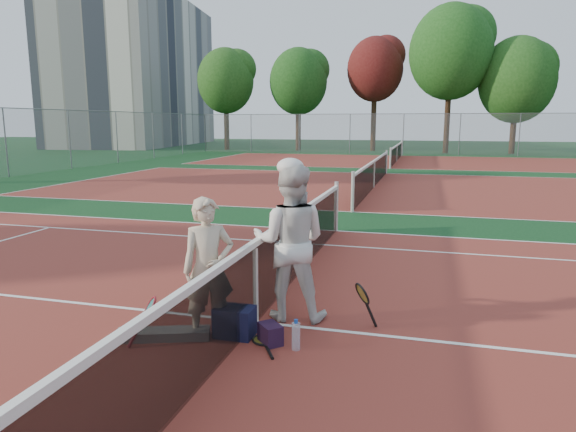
{
  "coord_description": "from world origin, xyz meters",
  "views": [
    {
      "loc": [
        1.92,
        -5.55,
        2.38
      ],
      "look_at": [
        0.0,
        1.46,
        1.05
      ],
      "focal_mm": 32.0,
      "sensor_mm": 36.0,
      "label": 1
    }
  ],
  "objects": [
    {
      "name": "racket_black_held",
      "position": [
        1.26,
        0.13,
        0.28
      ],
      "size": [
        0.39,
        0.38,
        0.56
      ],
      "primitive_type": null,
      "rotation": [
        0.0,
        0.0,
        3.78
      ],
      "color": "black",
      "rests_on": "ground"
    },
    {
      "name": "tree_back_0",
      "position": [
        -15.21,
        36.73,
        5.85
      ],
      "size": [
        4.82,
        4.82,
        8.65
      ],
      "color": "#382314",
      "rests_on": "ground"
    },
    {
      "name": "water_bottle",
      "position": [
        0.65,
        -0.61,
        0.15
      ],
      "size": [
        0.09,
        0.09,
        0.3
      ],
      "primitive_type": "cylinder",
      "color": "#C9E1FF",
      "rests_on": "ground"
    },
    {
      "name": "net_main",
      "position": [
        0.0,
        0.0,
        0.51
      ],
      "size": [
        0.1,
        10.98,
        1.02
      ],
      "primitive_type": null,
      "color": "black",
      "rests_on": "ground"
    },
    {
      "name": "sports_bag_purple",
      "position": [
        0.35,
        -0.53,
        0.11
      ],
      "size": [
        0.33,
        0.33,
        0.22
      ],
      "primitive_type": "cube",
      "rotation": [
        0.0,
        0.0,
        -0.8
      ],
      "color": "black",
      "rests_on": "ground"
    },
    {
      "name": "fence_back",
      "position": [
        0.0,
        34.0,
        1.5
      ],
      "size": [
        32.0,
        0.06,
        3.0
      ],
      "primitive_type": null,
      "color": "slate",
      "rests_on": "ground"
    },
    {
      "name": "tree_back_1",
      "position": [
        -8.92,
        37.32,
        5.72
      ],
      "size": [
        4.81,
        4.81,
        8.52
      ],
      "color": "#382314",
      "rests_on": "ground"
    },
    {
      "name": "tree_back_3",
      "position": [
        3.14,
        36.68,
        7.59
      ],
      "size": [
        6.22,
        6.22,
        11.19
      ],
      "color": "#382314",
      "rests_on": "ground"
    },
    {
      "name": "player_b",
      "position": [
        0.35,
        0.29,
        0.95
      ],
      "size": [
        1.0,
        0.83,
        1.91
      ],
      "primitive_type": "imported",
      "rotation": [
        0.0,
        0.0,
        3.26
      ],
      "color": "silver",
      "rests_on": "ground"
    },
    {
      "name": "court_far_b",
      "position": [
        0.0,
        27.0,
        0.0
      ],
      "size": [
        23.77,
        10.97,
        0.01
      ],
      "primitive_type": "cube",
      "color": "maroon",
      "rests_on": "ground"
    },
    {
      "name": "court_far_a",
      "position": [
        0.0,
        13.5,
        0.0
      ],
      "size": [
        23.77,
        10.97,
        0.01
      ],
      "primitive_type": "cube",
      "color": "maroon",
      "rests_on": "ground"
    },
    {
      "name": "net_far_b",
      "position": [
        0.0,
        27.0,
        0.51
      ],
      "size": [
        0.1,
        10.98,
        1.02
      ],
      "primitive_type": null,
      "color": "black",
      "rests_on": "ground"
    },
    {
      "name": "tree_back_maroon",
      "position": [
        -2.7,
        38.42,
        6.63
      ],
      "size": [
        4.59,
        4.59,
        9.31
      ],
      "color": "#382314",
      "rests_on": "ground"
    },
    {
      "name": "racket_red",
      "position": [
        -0.9,
        -0.9,
        0.27
      ],
      "size": [
        0.42,
        0.41,
        0.53
      ],
      "primitive_type": null,
      "rotation": [
        0.0,
        0.0,
        0.63
      ],
      "color": "maroon",
      "rests_on": "ground"
    },
    {
      "name": "court_main",
      "position": [
        0.0,
        0.0,
        0.0
      ],
      "size": [
        23.77,
        10.97,
        0.01
      ],
      "primitive_type": "cube",
      "color": "maroon",
      "rests_on": "ground"
    },
    {
      "name": "net_far_a",
      "position": [
        0.0,
        13.5,
        0.51
      ],
      "size": [
        0.1,
        10.98,
        1.02
      ],
      "primitive_type": null,
      "color": "black",
      "rests_on": "ground"
    },
    {
      "name": "net_cover_canvas",
      "position": [
        -0.84,
        -0.73,
        0.05
      ],
      "size": [
        1.05,
        0.57,
        0.11
      ],
      "primitive_type": "cube",
      "rotation": [
        0.0,
        0.0,
        0.34
      ],
      "color": "#625E59",
      "rests_on": "ground"
    },
    {
      "name": "racket_spare",
      "position": [
        0.25,
        -0.49,
        0.01
      ],
      "size": [
        0.53,
        0.65,
        0.03
      ],
      "primitive_type": null,
      "rotation": [
        0.0,
        0.0,
        2.09
      ],
      "color": "black",
      "rests_on": "ground"
    },
    {
      "name": "apartment_block",
      "position": [
        -28.0,
        44.0,
        7.5
      ],
      "size": [
        12.96,
        23.18,
        15.0
      ],
      "primitive_type": "cube",
      "rotation": [
        0.0,
        0.0,
        0.14
      ],
      "color": "beige",
      "rests_on": "ground"
    },
    {
      "name": "sports_bag_navy",
      "position": [
        -0.1,
        -0.45,
        0.17
      ],
      "size": [
        0.43,
        0.3,
        0.34
      ],
      "primitive_type": "cube",
      "rotation": [
        0.0,
        0.0,
        -0.0
      ],
      "color": "black",
      "rests_on": "ground"
    },
    {
      "name": "player_a",
      "position": [
        -0.37,
        -0.52,
        0.79
      ],
      "size": [
        0.69,
        0.65,
        1.59
      ],
      "primitive_type": "imported",
      "rotation": [
        0.0,
        0.0,
        0.62
      ],
      "color": "#C1B196",
      "rests_on": "ground"
    },
    {
      "name": "ground",
      "position": [
        0.0,
        0.0,
        0.0
      ],
      "size": [
        130.0,
        130.0,
        0.0
      ],
      "primitive_type": "plane",
      "color": "#0E3617",
      "rests_on": "ground"
    },
    {
      "name": "tree_back_4",
      "position": [
        7.99,
        37.05,
        5.48
      ],
      "size": [
        5.56,
        5.56,
        8.69
      ],
      "color": "#382314",
      "rests_on": "ground"
    }
  ]
}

